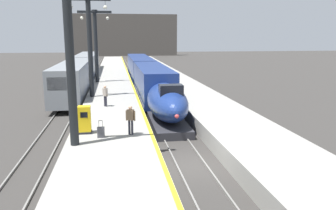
{
  "coord_description": "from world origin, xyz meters",
  "views": [
    {
      "loc": [
        -3.74,
        -15.95,
        6.56
      ],
      "look_at": [
        -0.09,
        7.04,
        1.8
      ],
      "focal_mm": 35.91,
      "sensor_mm": 36.0,
      "label": 1
    }
  ],
  "objects_px": {
    "station_column_mid": "(90,37)",
    "rolling_suitcase": "(101,132)",
    "station_column_far": "(96,39)",
    "passenger_mid_platform": "(105,94)",
    "station_column_near": "(69,36)",
    "passenger_near_edge": "(131,118)",
    "highspeed_train_main": "(147,77)",
    "regional_train_adjacent": "(82,70)",
    "ticket_machine_yellow": "(85,121)"
  },
  "relations": [
    {
      "from": "station_column_far",
      "to": "station_column_near",
      "type": "bearing_deg",
      "value": -90.0
    },
    {
      "from": "highspeed_train_main",
      "to": "passenger_mid_platform",
      "type": "xyz_separation_m",
      "value": [
        -4.55,
        -12.32,
        0.12
      ]
    },
    {
      "from": "highspeed_train_main",
      "to": "passenger_near_edge",
      "type": "height_order",
      "value": "highspeed_train_main"
    },
    {
      "from": "regional_train_adjacent",
      "to": "rolling_suitcase",
      "type": "xyz_separation_m",
      "value": [
        3.49,
        -28.17,
        -0.77
      ]
    },
    {
      "from": "highspeed_train_main",
      "to": "station_column_mid",
      "type": "xyz_separation_m",
      "value": [
        -5.9,
        -7.54,
        4.57
      ]
    },
    {
      "from": "regional_train_adjacent",
      "to": "passenger_mid_platform",
      "type": "xyz_separation_m",
      "value": [
        3.55,
        -19.58,
        -0.09
      ]
    },
    {
      "from": "station_column_near",
      "to": "station_column_far",
      "type": "height_order",
      "value": "station_column_near"
    },
    {
      "from": "station_column_near",
      "to": "passenger_near_edge",
      "type": "height_order",
      "value": "station_column_near"
    },
    {
      "from": "passenger_near_edge",
      "to": "rolling_suitcase",
      "type": "distance_m",
      "value": 1.83
    },
    {
      "from": "highspeed_train_main",
      "to": "regional_train_adjacent",
      "type": "relative_size",
      "value": 1.08
    },
    {
      "from": "rolling_suitcase",
      "to": "ticket_machine_yellow",
      "type": "distance_m",
      "value": 1.46
    },
    {
      "from": "passenger_mid_platform",
      "to": "ticket_machine_yellow",
      "type": "bearing_deg",
      "value": -97.51
    },
    {
      "from": "passenger_near_edge",
      "to": "ticket_machine_yellow",
      "type": "height_order",
      "value": "passenger_near_edge"
    },
    {
      "from": "station_column_mid",
      "to": "rolling_suitcase",
      "type": "distance_m",
      "value": 14.37
    },
    {
      "from": "rolling_suitcase",
      "to": "station_column_far",
      "type": "bearing_deg",
      "value": 93.12
    },
    {
      "from": "station_column_near",
      "to": "station_column_mid",
      "type": "distance_m",
      "value": 14.44
    },
    {
      "from": "passenger_near_edge",
      "to": "passenger_mid_platform",
      "type": "xyz_separation_m",
      "value": [
        -1.61,
        8.24,
        0.0
      ]
    },
    {
      "from": "highspeed_train_main",
      "to": "station_column_far",
      "type": "distance_m",
      "value": 7.85
    },
    {
      "from": "station_column_mid",
      "to": "rolling_suitcase",
      "type": "height_order",
      "value": "station_column_mid"
    },
    {
      "from": "station_column_mid",
      "to": "station_column_far",
      "type": "xyz_separation_m",
      "value": [
        0.0,
        10.36,
        -0.21
      ]
    },
    {
      "from": "station_column_far",
      "to": "passenger_near_edge",
      "type": "height_order",
      "value": "station_column_far"
    },
    {
      "from": "passenger_mid_platform",
      "to": "ticket_machine_yellow",
      "type": "xyz_separation_m",
      "value": [
        -1.0,
        -7.55,
        -0.25
      ]
    },
    {
      "from": "regional_train_adjacent",
      "to": "station_column_far",
      "type": "xyz_separation_m",
      "value": [
        2.2,
        -4.45,
        4.14
      ]
    },
    {
      "from": "station_column_near",
      "to": "passenger_mid_platform",
      "type": "xyz_separation_m",
      "value": [
        1.35,
        9.66,
        -4.54
      ]
    },
    {
      "from": "highspeed_train_main",
      "to": "station_column_mid",
      "type": "height_order",
      "value": "station_column_mid"
    },
    {
      "from": "regional_train_adjacent",
      "to": "passenger_mid_platform",
      "type": "bearing_deg",
      "value": -79.74
    },
    {
      "from": "station_column_far",
      "to": "passenger_near_edge",
      "type": "xyz_separation_m",
      "value": [
        2.96,
        -23.38,
        -4.23
      ]
    },
    {
      "from": "highspeed_train_main",
      "to": "passenger_mid_platform",
      "type": "bearing_deg",
      "value": -110.28
    },
    {
      "from": "station_column_mid",
      "to": "rolling_suitcase",
      "type": "xyz_separation_m",
      "value": [
        1.29,
        -13.36,
        -5.13
      ]
    },
    {
      "from": "station_column_near",
      "to": "station_column_mid",
      "type": "xyz_separation_m",
      "value": [
        0.0,
        14.44,
        -0.09
      ]
    },
    {
      "from": "highspeed_train_main",
      "to": "rolling_suitcase",
      "type": "distance_m",
      "value": 21.41
    },
    {
      "from": "ticket_machine_yellow",
      "to": "passenger_mid_platform",
      "type": "bearing_deg",
      "value": 82.49
    },
    {
      "from": "station_column_near",
      "to": "highspeed_train_main",
      "type": "bearing_deg",
      "value": 74.98
    },
    {
      "from": "station_column_far",
      "to": "passenger_mid_platform",
      "type": "bearing_deg",
      "value": -84.92
    },
    {
      "from": "passenger_near_edge",
      "to": "station_column_near",
      "type": "bearing_deg",
      "value": -154.44
    },
    {
      "from": "regional_train_adjacent",
      "to": "rolling_suitcase",
      "type": "bearing_deg",
      "value": -82.93
    },
    {
      "from": "regional_train_adjacent",
      "to": "highspeed_train_main",
      "type": "bearing_deg",
      "value": -41.87
    },
    {
      "from": "rolling_suitcase",
      "to": "regional_train_adjacent",
      "type": "bearing_deg",
      "value": 97.07
    },
    {
      "from": "rolling_suitcase",
      "to": "passenger_mid_platform",
      "type": "bearing_deg",
      "value": 89.65
    },
    {
      "from": "regional_train_adjacent",
      "to": "station_column_far",
      "type": "distance_m",
      "value": 6.46
    },
    {
      "from": "station_column_mid",
      "to": "station_column_near",
      "type": "bearing_deg",
      "value": -90.0
    },
    {
      "from": "station_column_near",
      "to": "passenger_near_edge",
      "type": "bearing_deg",
      "value": 25.56
    },
    {
      "from": "regional_train_adjacent",
      "to": "passenger_near_edge",
      "type": "bearing_deg",
      "value": -79.5
    },
    {
      "from": "station_column_far",
      "to": "ticket_machine_yellow",
      "type": "distance_m",
      "value": 23.13
    },
    {
      "from": "station_column_near",
      "to": "rolling_suitcase",
      "type": "relative_size",
      "value": 9.35
    },
    {
      "from": "station_column_mid",
      "to": "station_column_far",
      "type": "bearing_deg",
      "value": 90.0
    },
    {
      "from": "regional_train_adjacent",
      "to": "station_column_mid",
      "type": "distance_m",
      "value": 15.59
    },
    {
      "from": "passenger_mid_platform",
      "to": "ticket_machine_yellow",
      "type": "relative_size",
      "value": 1.06
    },
    {
      "from": "station_column_mid",
      "to": "passenger_mid_platform",
      "type": "relative_size",
      "value": 5.33
    },
    {
      "from": "station_column_near",
      "to": "passenger_mid_platform",
      "type": "bearing_deg",
      "value": 82.07
    }
  ]
}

